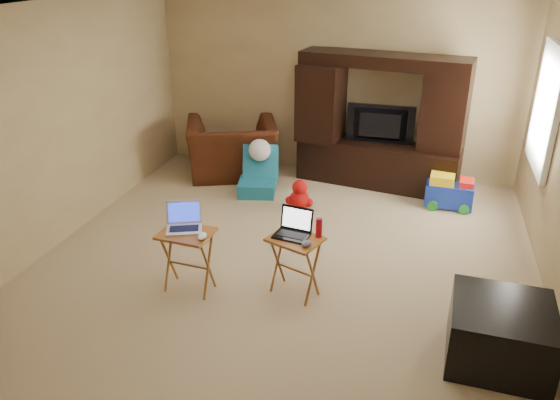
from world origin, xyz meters
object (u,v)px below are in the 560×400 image
(entertainment_center, at_px, (380,122))
(television, at_px, (380,126))
(recliner, at_px, (232,149))
(ottoman, at_px, (500,334))
(mouse_right, at_px, (306,244))
(water_bottle, at_px, (319,228))
(plush_toy, at_px, (300,195))
(tray_table_right, at_px, (295,266))
(push_toy, at_px, (450,191))
(mouse_left, at_px, (202,236))
(laptop_right, at_px, (292,225))
(child_rocker, at_px, (257,171))
(tray_table_left, at_px, (188,261))
(laptop_left, at_px, (183,219))

(entertainment_center, bearing_deg, television, -81.04)
(recliner, bearing_deg, entertainment_center, 163.67)
(ottoman, xyz_separation_m, mouse_right, (-1.61, 0.34, 0.37))
(recliner, distance_m, water_bottle, 3.15)
(plush_toy, height_order, mouse_right, mouse_right)
(tray_table_right, height_order, mouse_right, mouse_right)
(push_toy, xyz_separation_m, water_bottle, (-1.20, -2.28, 0.46))
(tray_table_right, bearing_deg, recliner, 141.37)
(push_toy, bearing_deg, mouse_left, -126.46)
(recliner, height_order, laptop_right, laptop_right)
(child_rocker, bearing_deg, ottoman, -54.87)
(mouse_right, bearing_deg, tray_table_right, 137.29)
(recliner, height_order, tray_table_left, recliner)
(tray_table_left, distance_m, laptop_right, 1.04)
(laptop_left, relative_size, mouse_left, 2.58)
(mouse_right, bearing_deg, laptop_left, -177.65)
(push_toy, height_order, laptop_right, laptop_right)
(tray_table_right, height_order, water_bottle, water_bottle)
(laptop_right, bearing_deg, entertainment_center, 89.02)
(tray_table_right, height_order, laptop_right, laptop_right)
(tray_table_left, bearing_deg, mouse_right, 8.29)
(plush_toy, height_order, ottoman, ottoman)
(plush_toy, bearing_deg, mouse_left, -101.01)
(child_rocker, height_order, laptop_right, laptop_right)
(television, relative_size, child_rocker, 1.42)
(water_bottle, bearing_deg, child_rocker, 121.26)
(laptop_right, xyz_separation_m, water_bottle, (0.24, 0.06, -0.03))
(entertainment_center, xyz_separation_m, ottoman, (1.31, -3.33, -0.64))
(push_toy, height_order, water_bottle, water_bottle)
(push_toy, relative_size, laptop_left, 1.82)
(television, relative_size, push_toy, 1.54)
(recliner, xyz_separation_m, mouse_right, (1.70, -2.79, 0.22))
(plush_toy, xyz_separation_m, laptop_left, (-0.62, -1.95, 0.53))
(television, xyz_separation_m, mouse_left, (-1.22, -3.09, -0.21))
(television, bearing_deg, water_bottle, 85.15)
(push_toy, distance_m, water_bottle, 2.62)
(child_rocker, relative_size, mouse_left, 5.07)
(child_rocker, height_order, push_toy, child_rocker)
(ottoman, height_order, mouse_right, mouse_right)
(laptop_right, bearing_deg, recliner, 128.56)
(mouse_right, bearing_deg, tray_table_left, -176.03)
(child_rocker, xyz_separation_m, laptop_right, (1.00, -2.10, 0.39))
(recliner, distance_m, tray_table_left, 2.93)
(mouse_right, relative_size, water_bottle, 0.66)
(push_toy, xyz_separation_m, mouse_right, (-1.27, -2.48, 0.39))
(laptop_left, xyz_separation_m, mouse_right, (1.13, 0.05, -0.12))
(tray_table_right, relative_size, mouse_right, 4.92)
(recliner, height_order, mouse_left, recliner)
(plush_toy, distance_m, water_bottle, 1.86)
(recliner, relative_size, child_rocker, 1.93)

